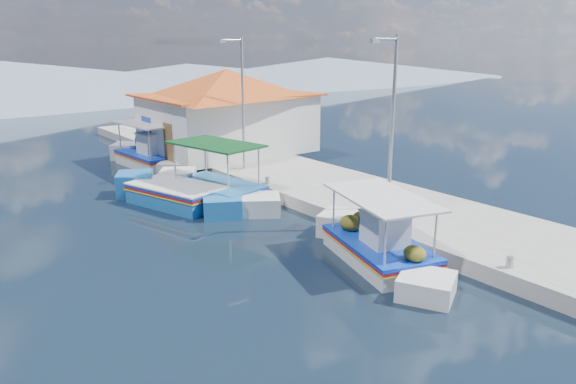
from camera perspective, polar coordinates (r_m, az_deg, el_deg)
ground at (r=14.58m, az=4.11°, el=-9.76°), size 160.00×160.00×0.00m
quay at (r=22.39m, az=5.18°, el=0.08°), size 5.00×44.00×0.50m
bollards at (r=20.40m, az=2.30°, el=-0.26°), size 0.20×17.20×0.30m
main_caique at (r=16.02m, az=9.50°, el=-5.85°), size 3.31×6.50×2.24m
caique_green_canopy at (r=22.00m, az=-7.66°, el=0.11°), size 2.98×6.96×2.65m
caique_blue_hull at (r=21.76m, az=-11.85°, el=-0.43°), size 3.35×6.66×1.24m
caique_far at (r=28.84m, az=-14.56°, el=3.62°), size 2.43×7.17×2.52m
harbor_building at (r=29.17m, az=-6.48°, el=8.76°), size 10.49×10.49×4.40m
lamp_post_near at (r=17.95m, az=10.92°, el=7.72°), size 1.21×0.14×6.00m
lamp_post_far at (r=24.79m, az=-5.03°, el=10.08°), size 1.21×0.14×6.00m
mountain_ridge at (r=67.65m, az=-24.99°, el=10.71°), size 171.40×96.00×5.50m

